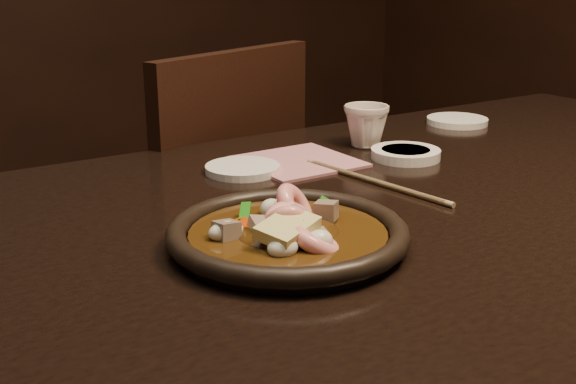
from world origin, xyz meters
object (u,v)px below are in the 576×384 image
chair (192,249)px  plate (288,235)px  table (416,266)px  tea_cup (366,124)px

chair → plate: bearing=53.0°
chair → plate: 0.72m
plate → table: bearing=4.2°
tea_cup → chair: bearing=114.6°
table → chair: chair is taller
table → chair: size_ratio=1.80×
table → plate: plate is taller
table → tea_cup: 0.33m
table → chair: (-0.02, 0.63, -0.19)m
plate → tea_cup: size_ratio=3.50×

